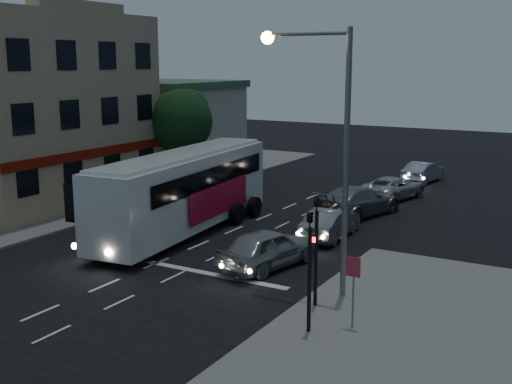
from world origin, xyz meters
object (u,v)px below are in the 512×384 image
Objects in this scene: car_sedan_b at (359,201)px; streetlight at (329,131)px; traffic_signal_side at (310,257)px; street_tree at (181,119)px; car_suv at (268,248)px; car_sedan_c at (393,188)px; regulatory_sign at (353,280)px; car_sedan_a at (330,223)px; traffic_signal_main at (316,238)px; car_extra at (423,172)px; tour_bus at (184,190)px.

streetlight is at bearing 120.33° from car_sedan_b.
traffic_signal_side is 0.66× the size of street_tree.
car_sedan_c is (0.25, 15.08, -0.13)m from car_suv.
car_suv is at bearing 153.33° from streetlight.
car_suv is 0.52× the size of streetlight.
street_tree is (-12.62, -3.86, 3.84)m from car_sedan_c.
traffic_signal_side reaches higher than regulatory_sign.
street_tree reaches higher than traffic_signal_side.
street_tree is at bearing 9.50° from car_sedan_b.
car_sedan_a is 0.90× the size of car_sedan_c.
traffic_signal_main is at bearing 149.16° from regulatory_sign.
car_sedan_c is 1.16× the size of traffic_signal_main.
car_sedan_b is 0.88× the size of street_tree.
traffic_signal_side is at bearing 114.23° from car_sedan_c.
traffic_signal_main is 1.00× the size of traffic_signal_side.
traffic_signal_side reaches higher than car_sedan_c.
car_sedan_a is at bearing 109.99° from traffic_signal_main.
regulatory_sign is at bearing 108.81° from car_extra.
car_extra is at bearing -77.72° from car_sedan_c.
tour_bus is 2.99× the size of car_sedan_a.
street_tree reaches higher than tour_bus.
car_suv is (5.98, -2.72, -1.29)m from tour_bus.
car_extra is 26.59m from traffic_signal_side.
car_suv is 15.09m from car_sedan_c.
regulatory_sign reaches higher than car_sedan_a.
car_suv is 0.86× the size of car_sedan_b.
traffic_signal_main and traffic_signal_side have the same top height.
street_tree is (-16.51, 16.22, 2.08)m from traffic_signal_side.
traffic_signal_side is 1.86× the size of regulatory_sign.
car_suv reaches higher than car_extra.
regulatory_sign is at bearing -36.76° from tour_bus.
street_tree reaches higher than car_sedan_b.
traffic_signal_side is 23.24m from street_tree.
tour_bus is 2.68× the size of car_sedan_c.
car_sedan_a is 0.78× the size of car_sedan_b.
car_suv is 0.75× the size of street_tree.
regulatory_sign is (1.70, -1.01, -0.82)m from traffic_signal_main.
car_sedan_c is (6.23, 12.36, -1.42)m from tour_bus.
traffic_signal_main is at bearing 107.52° from car_sedan_a.
car_sedan_b is 1.33× the size of traffic_signal_main.
car_extra is 1.02× the size of traffic_signal_side.
streetlight reaches higher than street_tree.
streetlight is (3.19, -11.63, 4.94)m from car_sedan_b.
car_sedan_b is 15.68m from traffic_signal_side.
regulatory_sign is 5.18m from streetlight.
car_extra reaches higher than car_sedan_c.
tour_bus is 13.92m from car_sedan_c.
car_sedan_b is (-0.00, 10.03, -0.00)m from car_suv.
car_sedan_c is 2.16× the size of regulatory_sign.
car_sedan_b is at bearing 110.09° from regulatory_sign.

